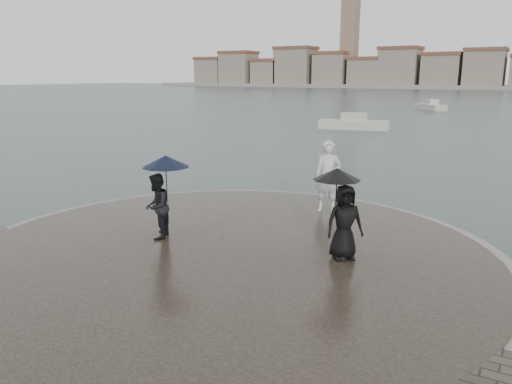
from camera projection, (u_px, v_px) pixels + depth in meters
The scene contains 7 objects.
ground at pixel (114, 331), 8.45m from camera, with size 400.00×400.00×0.00m, color #2B3835.
kerb_ring at pixel (227, 258), 11.36m from camera, with size 12.50×12.50×0.32m, color gray.
quay_tip at pixel (227, 257), 11.35m from camera, with size 11.90×11.90×0.36m, color #2D261E.
statue at pixel (328, 176), 14.32m from camera, with size 0.75×0.49×2.06m, color silver.
visitor_left at pixel (160, 192), 11.87m from camera, with size 1.25×1.14×2.04m.
visitor_right at pixel (342, 208), 10.61m from camera, with size 1.24×1.07×1.95m.
far_skyline at pixel (506, 70), 145.45m from camera, with size 260.00×20.00×37.00m.
Camera 1 is at (5.95, -5.43, 4.23)m, focal length 35.00 mm.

